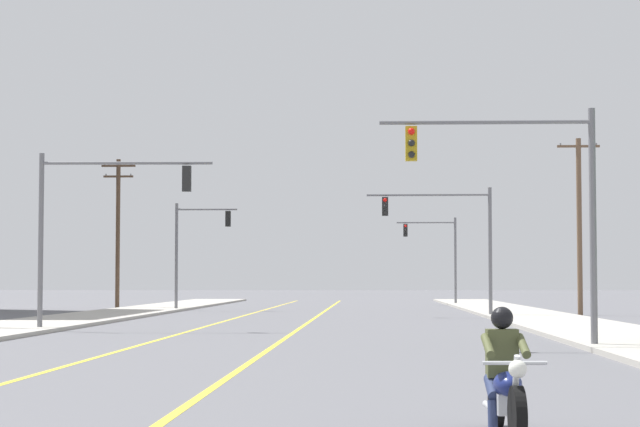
% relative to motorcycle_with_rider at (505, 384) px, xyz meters
% --- Properties ---
extents(lane_stripe_center, '(0.16, 100.00, 0.01)m').
position_rel_motorcycle_with_rider_xyz_m(lane_stripe_center, '(-4.12, 38.14, -0.58)').
color(lane_stripe_center, yellow).
rests_on(lane_stripe_center, ground).
extents(lane_stripe_left, '(0.16, 100.00, 0.01)m').
position_rel_motorcycle_with_rider_xyz_m(lane_stripe_left, '(-7.79, 38.14, -0.58)').
color(lane_stripe_left, yellow).
rests_on(lane_stripe_left, ground).
extents(sidewalk_kerb_right, '(4.40, 110.00, 0.14)m').
position_rel_motorcycle_with_rider_xyz_m(sidewalk_kerb_right, '(6.03, 33.14, -0.52)').
color(sidewalk_kerb_right, '#ADA89E').
rests_on(sidewalk_kerb_right, ground).
extents(sidewalk_kerb_left, '(4.40, 110.00, 0.14)m').
position_rel_motorcycle_with_rider_xyz_m(sidewalk_kerb_left, '(-14.36, 33.14, -0.52)').
color(sidewalk_kerb_left, '#ADA89E').
rests_on(sidewalk_kerb_left, ground).
extents(motorcycle_with_rider, '(0.70, 2.19, 1.46)m').
position_rel_motorcycle_with_rider_xyz_m(motorcycle_with_rider, '(0.00, 0.00, 0.00)').
color(motorcycle_with_rider, black).
rests_on(motorcycle_with_rider, ground).
extents(traffic_signal_near_right, '(5.57, 0.37, 6.20)m').
position_rel_motorcycle_with_rider_xyz_m(traffic_signal_near_right, '(2.57, 17.09, 3.55)').
color(traffic_signal_near_right, slate).
rests_on(traffic_signal_near_right, ground).
extents(traffic_signal_near_left, '(6.08, 0.46, 6.20)m').
position_rel_motorcycle_with_rider_xyz_m(traffic_signal_near_left, '(-11.23, 27.39, 3.58)').
color(traffic_signal_near_left, slate).
rests_on(traffic_signal_near_left, ground).
extents(traffic_signal_mid_right, '(5.99, 0.37, 6.20)m').
position_rel_motorcycle_with_rider_xyz_m(traffic_signal_mid_right, '(2.44, 43.49, 3.58)').
color(traffic_signal_mid_right, slate).
rests_on(traffic_signal_mid_right, ground).
extents(traffic_signal_mid_left, '(3.60, 0.38, 6.20)m').
position_rel_motorcycle_with_rider_xyz_m(traffic_signal_mid_left, '(-11.75, 54.70, 3.43)').
color(traffic_signal_mid_left, slate).
rests_on(traffic_signal_mid_left, ground).
extents(traffic_signal_far_right, '(4.24, 0.37, 6.20)m').
position_rel_motorcycle_with_rider_xyz_m(traffic_signal_far_right, '(3.32, 71.11, 3.47)').
color(traffic_signal_far_right, slate).
rests_on(traffic_signal_far_right, ground).
extents(utility_pole_right_far, '(2.14, 0.26, 8.93)m').
position_rel_motorcycle_with_rider_xyz_m(utility_pole_right_far, '(9.01, 46.79, 4.09)').
color(utility_pole_right_far, brown).
rests_on(utility_pole_right_far, ground).
extents(utility_pole_left_far, '(2.08, 0.26, 9.14)m').
position_rel_motorcycle_with_rider_xyz_m(utility_pole_left_far, '(-16.92, 58.25, 4.32)').
color(utility_pole_left_far, '#4C3828').
rests_on(utility_pole_left_far, ground).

